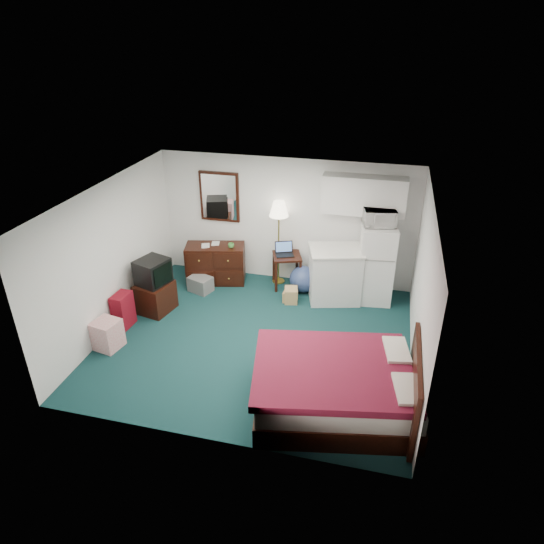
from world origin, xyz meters
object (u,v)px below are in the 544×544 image
(bed, at_px, (335,388))
(suitcase, at_px, (123,310))
(desk, at_px, (287,270))
(kitchen_counter, at_px, (335,275))
(floor_lamp, at_px, (279,243))
(fridge, at_px, (376,264))
(tv_stand, at_px, (155,297))
(dresser, at_px, (216,263))

(bed, distance_m, suitcase, 3.96)
(bed, xyz_separation_m, suitcase, (-3.80, 1.13, -0.03))
(desk, height_order, kitchen_counter, kitchen_counter)
(desk, xyz_separation_m, kitchen_counter, (0.98, -0.29, 0.16))
(floor_lamp, relative_size, fridge, 1.14)
(fridge, distance_m, tv_stand, 4.09)
(dresser, bearing_deg, floor_lamp, -0.88)
(suitcase, bearing_deg, kitchen_counter, 31.77)
(floor_lamp, xyz_separation_m, fridge, (1.91, -0.25, -0.11))
(kitchen_counter, distance_m, bed, 2.95)
(bed, bearing_deg, suitcase, 152.83)
(tv_stand, bearing_deg, dresser, 74.43)
(floor_lamp, xyz_separation_m, kitchen_counter, (1.18, -0.41, -0.36))
(desk, bearing_deg, dresser, 166.76)
(floor_lamp, height_order, desk, floor_lamp)
(floor_lamp, height_order, kitchen_counter, floor_lamp)
(bed, relative_size, tv_stand, 3.52)
(desk, bearing_deg, kitchen_counter, -35.62)
(dresser, xyz_separation_m, bed, (2.80, -3.06, -0.06))
(kitchen_counter, bearing_deg, fridge, -3.10)
(bed, bearing_deg, desk, 102.48)
(desk, relative_size, kitchen_counter, 0.67)
(dresser, distance_m, bed, 4.15)
(tv_stand, bearing_deg, desk, 46.82)
(dresser, relative_size, floor_lamp, 0.67)
(floor_lamp, height_order, tv_stand, floor_lamp)
(dresser, xyz_separation_m, kitchen_counter, (2.41, -0.14, 0.11))
(floor_lamp, distance_m, tv_stand, 2.57)
(floor_lamp, distance_m, fridge, 1.93)
(floor_lamp, xyz_separation_m, desk, (0.20, -0.12, -0.52))
(fridge, height_order, suitcase, fridge)
(dresser, bearing_deg, kitchen_counter, -16.48)
(dresser, height_order, desk, dresser)
(desk, bearing_deg, suitcase, -158.66)
(kitchen_counter, height_order, bed, kitchen_counter)
(desk, distance_m, fridge, 1.76)
(dresser, bearing_deg, desk, -7.23)
(floor_lamp, bearing_deg, kitchen_counter, -19.11)
(fridge, bearing_deg, floor_lamp, 165.95)
(desk, bearing_deg, bed, -86.13)
(bed, bearing_deg, fridge, 73.07)
(fridge, bearing_deg, kitchen_counter, -174.61)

